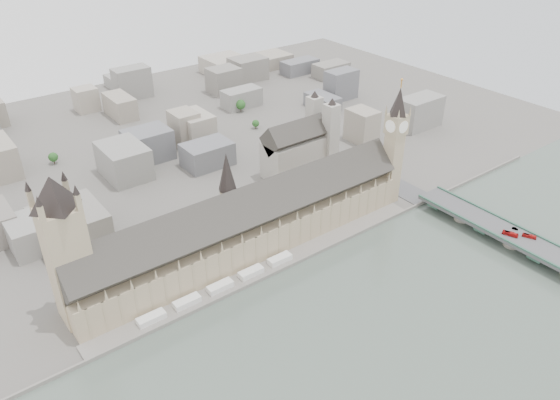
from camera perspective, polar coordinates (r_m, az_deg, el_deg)
ground at (r=394.18m, az=-1.81°, el=-6.69°), size 900.00×900.00×0.00m
embankment_wall at (r=383.66m, az=-0.50°, el=-7.60°), size 600.00×1.50×3.00m
river_terrace at (r=388.73m, az=-1.17°, el=-7.11°), size 270.00×15.00×2.00m
terrace_tents at (r=370.41m, az=-6.28°, el=-8.97°), size 118.00×7.00×4.00m
palace_of_westminster at (r=394.31m, az=-3.54°, el=-2.67°), size 265.00×40.73×55.44m
elizabeth_tower at (r=451.13m, az=11.93°, el=6.36°), size 17.00×17.00×107.50m
victoria_tower at (r=342.22m, az=-21.54°, el=-4.31°), size 30.00×30.00×100.00m
central_tower at (r=376.11m, az=-5.51°, el=1.73°), size 13.00×13.00×48.00m
westminster_bridge at (r=447.24m, az=22.32°, el=-3.46°), size 25.00×325.00×10.25m
westminster_abbey at (r=503.72m, az=2.11°, el=5.56°), size 68.00×36.00×64.00m
city_skyline_inland at (r=576.40m, az=-16.30°, el=7.01°), size 720.00×360.00×38.00m
park_trees at (r=427.45m, az=-7.62°, el=-2.43°), size 110.00×30.00×15.00m
red_bus_north at (r=438.45m, az=22.92°, el=-3.27°), size 6.56×11.62×3.18m
red_bus_south at (r=441.77m, az=24.60°, el=-3.45°), size 6.32×10.07×2.79m
car_silver at (r=447.84m, az=23.35°, el=-2.76°), size 2.74×4.64×1.45m
car_approach at (r=522.70m, az=9.43°, el=4.42°), size 4.31×6.02×1.62m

